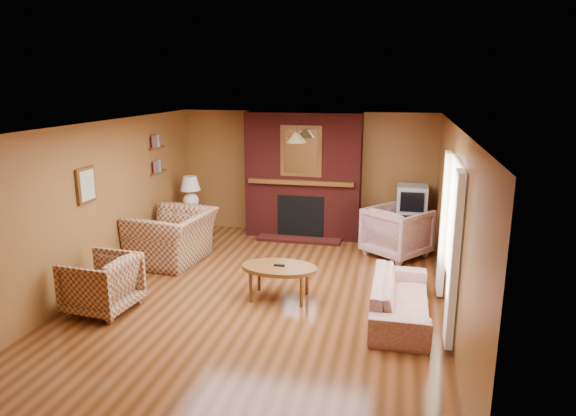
% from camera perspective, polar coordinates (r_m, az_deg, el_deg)
% --- Properties ---
extents(floor, '(6.50, 6.50, 0.00)m').
position_cam_1_polar(floor, '(7.42, -2.75, -9.65)').
color(floor, '#47240F').
rests_on(floor, ground).
extents(ceiling, '(6.50, 6.50, 0.00)m').
position_cam_1_polar(ceiling, '(6.82, -2.99, 9.16)').
color(ceiling, silver).
rests_on(ceiling, wall_back).
extents(wall_back, '(6.50, 0.00, 6.50)m').
position_cam_1_polar(wall_back, '(10.12, 1.98, 3.89)').
color(wall_back, brown).
rests_on(wall_back, floor).
extents(wall_front, '(6.50, 0.00, 6.50)m').
position_cam_1_polar(wall_front, '(4.16, -14.95, -11.74)').
color(wall_front, brown).
rests_on(wall_front, floor).
extents(wall_left, '(0.00, 6.50, 6.50)m').
position_cam_1_polar(wall_left, '(8.04, -20.33, 0.36)').
color(wall_left, brown).
rests_on(wall_left, floor).
extents(wall_right, '(0.00, 6.50, 6.50)m').
position_cam_1_polar(wall_right, '(6.82, 17.85, -1.76)').
color(wall_right, brown).
rests_on(wall_right, floor).
extents(fireplace, '(2.20, 0.82, 2.40)m').
position_cam_1_polar(fireplace, '(9.87, 1.70, 3.53)').
color(fireplace, '#48120F').
rests_on(fireplace, floor).
extents(window_right, '(0.10, 1.85, 2.00)m').
position_cam_1_polar(window_right, '(6.65, 17.55, -2.81)').
color(window_right, beige).
rests_on(window_right, wall_right).
extents(bookshelf, '(0.09, 0.55, 0.71)m').
position_cam_1_polar(bookshelf, '(9.55, -14.17, 5.70)').
color(bookshelf, brown).
rests_on(bookshelf, wall_left).
extents(botanical_print, '(0.05, 0.40, 0.50)m').
position_cam_1_polar(botanical_print, '(7.70, -21.52, 2.37)').
color(botanical_print, brown).
rests_on(botanical_print, wall_left).
extents(pendant_light, '(0.36, 0.36, 0.48)m').
position_cam_1_polar(pendant_light, '(9.09, 0.92, 7.84)').
color(pendant_light, black).
rests_on(pendant_light, ceiling).
extents(plaid_loveseat, '(1.27, 1.42, 0.86)m').
position_cam_1_polar(plaid_loveseat, '(8.80, -12.70, -3.16)').
color(plaid_loveseat, maroon).
rests_on(plaid_loveseat, floor).
extents(plaid_armchair, '(0.90, 0.88, 0.75)m').
position_cam_1_polar(plaid_armchair, '(7.24, -20.01, -7.90)').
color(plaid_armchair, maroon).
rests_on(plaid_armchair, floor).
extents(floral_sofa, '(0.72, 1.82, 0.53)m').
position_cam_1_polar(floral_sofa, '(6.82, 12.39, -9.75)').
color(floral_sofa, '#BEAB93').
rests_on(floral_sofa, floor).
extents(floral_armchair, '(1.31, 1.32, 0.86)m').
position_cam_1_polar(floral_armchair, '(9.05, 12.03, -2.63)').
color(floral_armchair, '#BEAB93').
rests_on(floral_armchair, floor).
extents(coffee_table, '(1.06, 0.66, 0.50)m').
position_cam_1_polar(coffee_table, '(7.15, -0.97, -6.85)').
color(coffee_table, brown).
rests_on(coffee_table, floor).
extents(side_table, '(0.43, 0.43, 0.56)m').
position_cam_1_polar(side_table, '(10.17, -10.62, -1.60)').
color(side_table, brown).
rests_on(side_table, floor).
extents(table_lamp, '(0.38, 0.38, 0.63)m').
position_cam_1_polar(table_lamp, '(10.02, -10.78, 1.90)').
color(table_lamp, silver).
rests_on(table_lamp, side_table).
extents(tv_stand, '(0.59, 0.54, 0.64)m').
position_cam_1_polar(tv_stand, '(9.72, 13.42, -2.24)').
color(tv_stand, black).
rests_on(tv_stand, floor).
extents(crt_tv, '(0.54, 0.54, 0.49)m').
position_cam_1_polar(crt_tv, '(9.58, 13.61, 1.00)').
color(crt_tv, '#ACAFB4').
rests_on(crt_tv, tv_stand).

